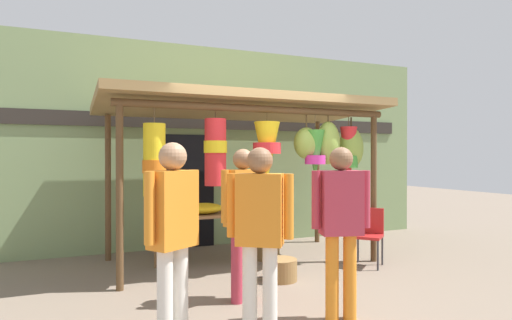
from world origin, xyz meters
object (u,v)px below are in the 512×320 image
object	(u,v)px
wicker_basket_spare	(266,251)
vendor_in_orange	(260,226)
passerby_at_right	(243,211)
display_table	(205,219)
customer_foreground	(173,227)
flower_heap_on_table	(204,208)
wicker_basket_by_table	(280,270)
folding_chair	(369,231)
shopper_by_bananas	(341,217)

from	to	relation	value
wicker_basket_spare	vendor_in_orange	world-z (taller)	vendor_in_orange
passerby_at_right	display_table	bearing A→B (deg)	89.29
wicker_basket_spare	customer_foreground	xyz separation A→B (m)	(-2.06, -2.64, 0.91)
wicker_basket_spare	vendor_in_orange	size ratio (longest dim) A/B	0.25
flower_heap_on_table	wicker_basket_by_table	size ratio (longest dim) A/B	1.30
display_table	flower_heap_on_table	distance (m)	0.19
vendor_in_orange	passerby_at_right	world-z (taller)	passerby_at_right
folding_chair	wicker_basket_spare	xyz separation A→B (m)	(-1.24, 0.96, -0.38)
wicker_basket_by_table	shopper_by_bananas	bearing A→B (deg)	-92.34
customer_foreground	shopper_by_bananas	size ratio (longest dim) A/B	1.01
display_table	shopper_by_bananas	size ratio (longest dim) A/B	0.82
customer_foreground	passerby_at_right	distance (m)	1.34
flower_heap_on_table	display_table	bearing A→B (deg)	68.03
wicker_basket_by_table	passerby_at_right	world-z (taller)	passerby_at_right
flower_heap_on_table	passerby_at_right	bearing A→B (deg)	-89.47
display_table	wicker_basket_by_table	distance (m)	1.35
display_table	customer_foreground	xyz separation A→B (m)	(-1.01, -2.47, 0.31)
folding_chair	shopper_by_bananas	world-z (taller)	shopper_by_bananas
folding_chair	passerby_at_right	world-z (taller)	passerby_at_right
wicker_basket_by_table	passerby_at_right	bearing A→B (deg)	-142.34
folding_chair	customer_foreground	bearing A→B (deg)	-152.90
display_table	passerby_at_right	size ratio (longest dim) A/B	0.82
folding_chair	wicker_basket_by_table	xyz separation A→B (m)	(-1.57, -0.20, -0.36)
display_table	shopper_by_bananas	bearing A→B (deg)	-74.97
wicker_basket_spare	shopper_by_bananas	distance (m)	2.81
flower_heap_on_table	folding_chair	bearing A→B (deg)	-16.93
folding_chair	wicker_basket_spare	world-z (taller)	folding_chair
vendor_in_orange	shopper_by_bananas	xyz separation A→B (m)	(0.93, 0.13, 0.01)
folding_chair	wicker_basket_spare	bearing A→B (deg)	142.22
display_table	flower_heap_on_table	xyz separation A→B (m)	(-0.03, -0.08, 0.16)
flower_heap_on_table	folding_chair	size ratio (longest dim) A/B	0.69
flower_heap_on_table	passerby_at_right	world-z (taller)	passerby_at_right
folding_chair	customer_foreground	distance (m)	3.74
folding_chair	shopper_by_bananas	xyz separation A→B (m)	(-1.63, -1.68, 0.51)
wicker_basket_spare	passerby_at_right	size ratio (longest dim) A/B	0.25
vendor_in_orange	shopper_by_bananas	bearing A→B (deg)	7.71
shopper_by_bananas	customer_foreground	bearing A→B (deg)	-179.66
flower_heap_on_table	customer_foreground	distance (m)	2.59
customer_foreground	vendor_in_orange	bearing A→B (deg)	-8.91
display_table	flower_heap_on_table	world-z (taller)	flower_heap_on_table
wicker_basket_spare	passerby_at_right	distance (m)	2.22
wicker_basket_by_table	customer_foreground	size ratio (longest dim) A/B	0.26
shopper_by_bananas	folding_chair	bearing A→B (deg)	45.87
vendor_in_orange	shopper_by_bananas	distance (m)	0.94
flower_heap_on_table	customer_foreground	bearing A→B (deg)	-112.15
display_table	customer_foreground	size ratio (longest dim) A/B	0.80
customer_foreground	flower_heap_on_table	bearing A→B (deg)	67.85
wicker_basket_by_table	vendor_in_orange	xyz separation A→B (m)	(-0.99, -1.60, 0.86)
folding_chair	wicker_basket_spare	size ratio (longest dim) A/B	1.96
wicker_basket_spare	display_table	bearing A→B (deg)	-170.85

